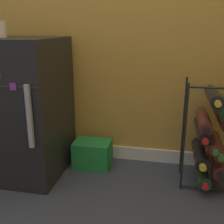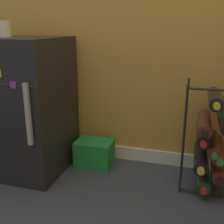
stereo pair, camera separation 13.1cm
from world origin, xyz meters
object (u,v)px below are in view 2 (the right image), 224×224
(mini_fridge, at_px, (25,106))
(fridge_top_cup, at_px, (3,29))
(soda_box, at_px, (94,153))
(wine_rack, at_px, (212,139))

(mini_fridge, distance_m, fridge_top_cup, 0.47)
(mini_fridge, bearing_deg, soda_box, 17.94)
(soda_box, relative_size, fridge_top_cup, 2.47)
(mini_fridge, relative_size, wine_rack, 1.35)
(mini_fridge, height_order, wine_rack, mini_fridge)
(mini_fridge, relative_size, fridge_top_cup, 8.70)
(mini_fridge, xyz_separation_m, wine_rack, (1.12, 0.05, -0.12))
(fridge_top_cup, bearing_deg, mini_fridge, 5.59)
(wine_rack, distance_m, soda_box, 0.75)
(mini_fridge, relative_size, soda_box, 3.52)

